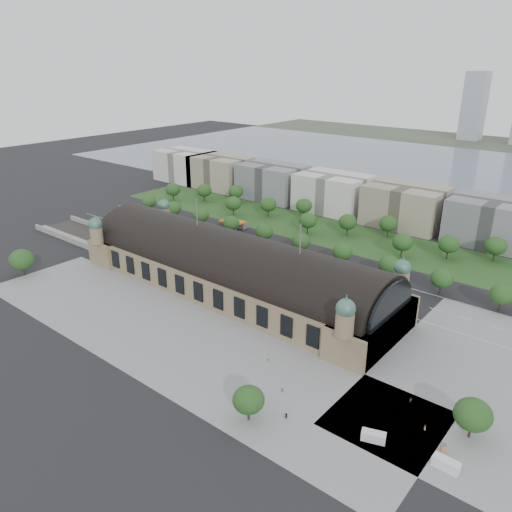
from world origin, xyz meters
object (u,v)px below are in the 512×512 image
Objects in this scene: van_south at (372,436)px; pedestrian_2 at (411,400)px; traffic_car_0 at (134,218)px; traffic_car_5 at (331,277)px; petrol_station at (238,223)px; parked_car_1 at (163,240)px; parked_car_3 at (212,256)px; bus_east at (304,278)px; parked_car_0 at (166,241)px; parked_car_6 at (238,261)px; parked_car_5 at (197,252)px; bus_west at (263,265)px; advertising_column at (443,449)px; parked_car_4 at (188,249)px; traffic_car_3 at (241,246)px; pedestrian_5 at (425,428)px; pedestrian_1 at (282,390)px; pedestrian_4 at (286,416)px; pedestrian_0 at (269,361)px; traffic_car_1 at (169,224)px; parked_car_2 at (176,245)px; bus_mid at (286,272)px; van_east at (445,464)px; traffic_car_2 at (209,243)px.

pedestrian_2 is at bearing 66.43° from van_south.
traffic_car_0 is 0.91× the size of traffic_car_5.
petrol_station is 46.65m from parked_car_1.
parked_car_3 is 0.34× the size of bus_east.
parked_car_0 is 0.94× the size of parked_car_6.
parked_car_5 is at bearing -108.33° from parked_car_6.
parked_car_6 is 0.42× the size of bus_west.
petrol_station reaches higher than advertising_column.
parked_car_4 is 2.56× the size of pedestrian_2.
traffic_car_3 is 3.22× the size of pedestrian_5.
van_south is 4.49× the size of pedestrian_1.
pedestrian_4 is (40.65, -90.58, 0.21)m from traffic_car_5.
parked_car_3 is 125.49m from pedestrian_4.
pedestrian_1 is (12.70, -9.59, -0.03)m from pedestrian_0.
pedestrian_1 is 0.78× the size of pedestrian_4.
traffic_car_1 is 0.33× the size of bus_east.
pedestrian_4 is at bearing -66.63° from pedestrian_5.
pedestrian_2 reaches higher than parked_car_5.
pedestrian_4 reaches higher than parked_car_5.
parked_car_2 is 68.74m from bus_mid.
parked_car_0 is 0.97× the size of parked_car_2.
bus_east is at bearing -102.21° from traffic_car_3.
pedestrian_4 is (126.91, -74.21, 0.24)m from parked_car_2.
parked_car_1 reaches higher than parked_car_2.
traffic_car_5 is 114.37m from van_east.
pedestrian_5 is (7.84, -8.81, -0.06)m from pedestrian_2.
petrol_station is 85.94m from traffic_car_5.
bus_east reaches higher than pedestrian_5.
traffic_car_5 is 47.05m from parked_car_6.
advertising_column is at bearing 134.59° from pedestrian_4.
traffic_car_0 is 68.90m from parked_car_4.
parked_car_5 is at bearing 98.14° from bus_west.
bus_west is 4.17× the size of advertising_column.
bus_mid reaches higher than parked_car_2.
advertising_column is (110.87, -65.43, -0.19)m from bus_west.
parked_car_0 is 2.50× the size of pedestrian_4.
bus_mid is (13.80, 0.00, 0.13)m from bus_west.
traffic_car_5 reaches higher than pedestrian_1.
bus_east is (78.29, 6.00, 1.07)m from parked_car_2.
traffic_car_3 is 24.21m from parked_car_5.
traffic_car_3 is at bearing 148.13° from pedestrian_0.
pedestrian_1 is at bearing 52.25° from traffic_car_2.
pedestrian_2 is (150.90, -45.00, 0.20)m from parked_car_2.
van_south is at bearing 30.18° from parked_car_6.
advertising_column is 47.11m from pedestrian_1.
traffic_car_2 is at bearing 156.39° from pedestrian_0.
bus_mid is 2.04× the size of van_east.
traffic_car_1 is at bearing 158.84° from van_east.
parked_car_5 is 63.09m from bus_east.
traffic_car_5 is at bearing 82.18° from parked_car_5.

